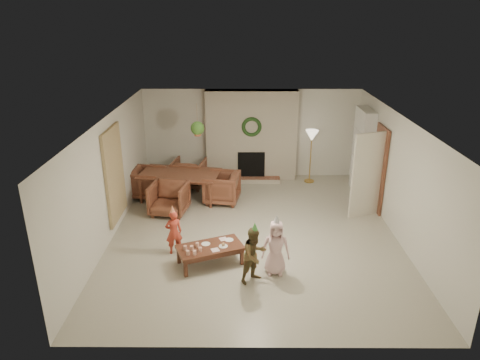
{
  "coord_description": "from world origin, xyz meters",
  "views": [
    {
      "loc": [
        -0.25,
        -8.44,
        4.49
      ],
      "look_at": [
        -0.3,
        0.4,
        1.05
      ],
      "focal_mm": 32.69,
      "sensor_mm": 36.0,
      "label": 1
    }
  ],
  "objects_px": {
    "child_plaid": "(254,255)",
    "dining_table": "(180,186)",
    "child_red": "(174,232)",
    "dining_chair_far": "(189,173)",
    "dining_chair_right": "(222,188)",
    "dining_chair_left": "(147,183)",
    "child_pink": "(276,248)",
    "dining_chair_near": "(169,199)",
    "coffee_table_top": "(210,248)"
  },
  "relations": [
    {
      "from": "dining_table",
      "to": "child_red",
      "type": "bearing_deg",
      "value": -75.65
    },
    {
      "from": "dining_chair_right",
      "to": "child_plaid",
      "type": "distance_m",
      "value": 3.5
    },
    {
      "from": "dining_chair_left",
      "to": "coffee_table_top",
      "type": "relative_size",
      "value": 0.7
    },
    {
      "from": "dining_chair_near",
      "to": "child_plaid",
      "type": "bearing_deg",
      "value": -45.77
    },
    {
      "from": "dining_chair_near",
      "to": "dining_chair_right",
      "type": "xyz_separation_m",
      "value": [
        1.2,
        0.68,
        0.0
      ]
    },
    {
      "from": "dining_chair_right",
      "to": "child_pink",
      "type": "relative_size",
      "value": 0.81
    },
    {
      "from": "dining_chair_far",
      "to": "dining_table",
      "type": "bearing_deg",
      "value": 90.0
    },
    {
      "from": "dining_chair_near",
      "to": "child_plaid",
      "type": "relative_size",
      "value": 0.81
    },
    {
      "from": "dining_table",
      "to": "dining_chair_left",
      "type": "height_order",
      "value": "dining_chair_left"
    },
    {
      "from": "dining_chair_right",
      "to": "child_plaid",
      "type": "bearing_deg",
      "value": 21.07
    },
    {
      "from": "dining_chair_right",
      "to": "child_red",
      "type": "distance_m",
      "value": 2.61
    },
    {
      "from": "coffee_table_top",
      "to": "child_red",
      "type": "relative_size",
      "value": 1.33
    },
    {
      "from": "dining_chair_left",
      "to": "child_red",
      "type": "bearing_deg",
      "value": -149.4
    },
    {
      "from": "dining_table",
      "to": "dining_chair_far",
      "type": "relative_size",
      "value": 2.34
    },
    {
      "from": "dining_table",
      "to": "coffee_table_top",
      "type": "distance_m",
      "value": 3.2
    },
    {
      "from": "dining_chair_left",
      "to": "dining_chair_right",
      "type": "xyz_separation_m",
      "value": [
        1.92,
        -0.31,
        0.0
      ]
    },
    {
      "from": "dining_chair_near",
      "to": "child_plaid",
      "type": "distance_m",
      "value": 3.36
    },
    {
      "from": "dining_table",
      "to": "coffee_table_top",
      "type": "xyz_separation_m",
      "value": [
        0.97,
        -3.05,
        -0.0
      ]
    },
    {
      "from": "child_pink",
      "to": "child_plaid",
      "type": "bearing_deg",
      "value": -145.15
    },
    {
      "from": "child_red",
      "to": "dining_chair_far",
      "type": "bearing_deg",
      "value": -107.56
    },
    {
      "from": "coffee_table_top",
      "to": "child_red",
      "type": "xyz_separation_m",
      "value": [
        -0.73,
        0.4,
        0.11
      ]
    },
    {
      "from": "child_red",
      "to": "child_pink",
      "type": "height_order",
      "value": "child_pink"
    },
    {
      "from": "dining_chair_near",
      "to": "child_pink",
      "type": "xyz_separation_m",
      "value": [
        2.31,
        -2.5,
        0.14
      ]
    },
    {
      "from": "dining_chair_far",
      "to": "dining_chair_left",
      "type": "bearing_deg",
      "value": 45.0
    },
    {
      "from": "dining_chair_left",
      "to": "dining_chair_far",
      "type": "bearing_deg",
      "value": -45.0
    },
    {
      "from": "dining_chair_left",
      "to": "coffee_table_top",
      "type": "distance_m",
      "value": 3.67
    },
    {
      "from": "dining_table",
      "to": "dining_chair_near",
      "type": "xyz_separation_m",
      "value": [
        -0.14,
        -0.85,
        0.04
      ]
    },
    {
      "from": "dining_chair_near",
      "to": "child_red",
      "type": "xyz_separation_m",
      "value": [
        0.38,
        -1.79,
        0.07
      ]
    },
    {
      "from": "dining_chair_near",
      "to": "dining_chair_right",
      "type": "bearing_deg",
      "value": 38.66
    },
    {
      "from": "dining_chair_far",
      "to": "dining_chair_right",
      "type": "relative_size",
      "value": 1.0
    },
    {
      "from": "child_red",
      "to": "dining_chair_near",
      "type": "bearing_deg",
      "value": -97.35
    },
    {
      "from": "dining_chair_right",
      "to": "coffee_table_top",
      "type": "bearing_deg",
      "value": 7.29
    },
    {
      "from": "dining_table",
      "to": "dining_chair_near",
      "type": "bearing_deg",
      "value": -90.0
    },
    {
      "from": "dining_chair_near",
      "to": "coffee_table_top",
      "type": "relative_size",
      "value": 0.7
    },
    {
      "from": "child_red",
      "to": "child_plaid",
      "type": "height_order",
      "value": "child_plaid"
    },
    {
      "from": "dining_chair_right",
      "to": "child_red",
      "type": "xyz_separation_m",
      "value": [
        -0.83,
        -2.48,
        0.07
      ]
    },
    {
      "from": "child_plaid",
      "to": "dining_chair_right",
      "type": "bearing_deg",
      "value": 63.66
    },
    {
      "from": "dining_chair_near",
      "to": "child_red",
      "type": "height_order",
      "value": "child_red"
    },
    {
      "from": "dining_chair_far",
      "to": "coffee_table_top",
      "type": "xyz_separation_m",
      "value": [
        0.84,
        -3.9,
        -0.04
      ]
    },
    {
      "from": "dining_chair_right",
      "to": "child_red",
      "type": "height_order",
      "value": "child_red"
    },
    {
      "from": "coffee_table_top",
      "to": "dining_table",
      "type": "bearing_deg",
      "value": 85.5
    },
    {
      "from": "dining_chair_left",
      "to": "child_pink",
      "type": "bearing_deg",
      "value": -129.84
    },
    {
      "from": "dining_chair_far",
      "to": "child_red",
      "type": "xyz_separation_m",
      "value": [
        0.1,
        -3.5,
        0.07
      ]
    },
    {
      "from": "child_plaid",
      "to": "child_pink",
      "type": "height_order",
      "value": "child_pink"
    },
    {
      "from": "child_plaid",
      "to": "dining_table",
      "type": "bearing_deg",
      "value": 78.19
    },
    {
      "from": "coffee_table_top",
      "to": "child_red",
      "type": "height_order",
      "value": "child_red"
    },
    {
      "from": "child_red",
      "to": "coffee_table_top",
      "type": "bearing_deg",
      "value": 132.14
    },
    {
      "from": "child_red",
      "to": "child_pink",
      "type": "distance_m",
      "value": 2.06
    },
    {
      "from": "dining_table",
      "to": "dining_chair_left",
      "type": "relative_size",
      "value": 2.34
    },
    {
      "from": "dining_table",
      "to": "child_pink",
      "type": "distance_m",
      "value": 4.0
    }
  ]
}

